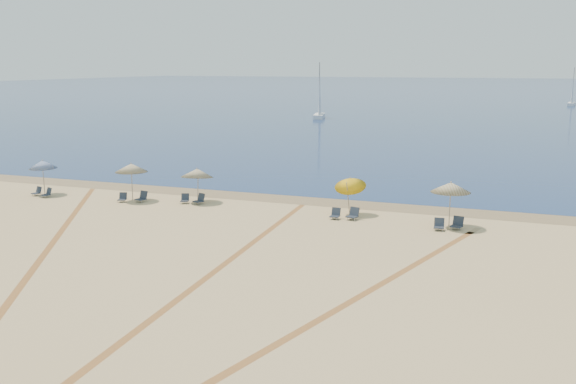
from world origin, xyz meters
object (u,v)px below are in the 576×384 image
at_px(umbrella_4, 451,187).
at_px(chair_5, 200,199).
at_px(chair_2, 123,198).
at_px(sailboat_1, 320,101).
at_px(umbrella_3, 350,183).
at_px(umbrella_1, 131,168).
at_px(umbrella_0, 43,164).
at_px(umbrella_2, 197,173).
at_px(chair_9, 457,224).
at_px(chair_8, 439,225).
at_px(chair_4, 185,199).
at_px(chair_7, 353,214).
at_px(sailboat_0, 572,94).
at_px(chair_6, 335,214).
at_px(chair_3, 142,197).
at_px(chair_1, 47,193).
at_px(chair_0, 37,192).

bearing_deg(umbrella_4, chair_5, 178.24).
relative_size(chair_2, sailboat_1, 0.08).
bearing_deg(umbrella_3, umbrella_1, -176.05).
distance_m(chair_2, chair_5, 5.17).
distance_m(umbrella_0, sailboat_1, 67.83).
bearing_deg(umbrella_4, umbrella_1, -179.97).
height_order(umbrella_2, chair_9, umbrella_2).
bearing_deg(umbrella_2, chair_8, -7.39).
relative_size(umbrella_2, chair_8, 3.41).
distance_m(umbrella_1, chair_4, 4.15).
bearing_deg(chair_4, umbrella_2, 31.73).
xyz_separation_m(umbrella_0, chair_4, (10.52, 0.78, -1.81)).
xyz_separation_m(umbrella_2, chair_9, (16.66, -1.52, -1.60)).
height_order(chair_2, chair_7, chair_7).
bearing_deg(sailboat_0, chair_5, -96.94).
height_order(umbrella_3, chair_9, umbrella_3).
xyz_separation_m(chair_6, sailboat_0, (18.86, 119.22, 2.17)).
bearing_deg(chair_3, umbrella_1, 177.47).
distance_m(umbrella_2, chair_8, 15.97).
bearing_deg(chair_5, sailboat_1, 122.60).
xyz_separation_m(umbrella_1, chair_9, (20.91, -0.44, -1.86)).
distance_m(chair_1, sailboat_0, 126.11).
relative_size(umbrella_0, chair_1, 3.12).
bearing_deg(chair_5, chair_3, -147.64).
xyz_separation_m(umbrella_3, chair_6, (-0.47, -1.41, -1.65)).
bearing_deg(chair_7, umbrella_2, -172.43).
distance_m(chair_3, chair_7, 14.14).
distance_m(umbrella_1, chair_5, 5.08).
bearing_deg(chair_1, umbrella_1, 33.35).
bearing_deg(umbrella_0, chair_0, -108.64).
height_order(chair_1, chair_9, chair_9).
distance_m(chair_8, chair_9, 1.05).
bearing_deg(umbrella_3, chair_7, -65.97).
bearing_deg(chair_6, sailboat_1, 110.24).
bearing_deg(chair_7, umbrella_4, 16.66).
bearing_deg(umbrella_2, umbrella_0, -172.55).
height_order(umbrella_0, chair_9, umbrella_0).
xyz_separation_m(chair_3, chair_9, (20.03, -0.20, -0.01)).
xyz_separation_m(umbrella_3, chair_1, (-20.45, -2.14, -1.65)).
distance_m(chair_0, chair_4, 10.77).
bearing_deg(sailboat_1, chair_3, -95.17).
height_order(umbrella_4, sailboat_0, sailboat_0).
bearing_deg(umbrella_4, umbrella_2, 176.21).
bearing_deg(chair_3, sailboat_1, 110.27).
bearing_deg(umbrella_3, chair_2, -173.69).
relative_size(umbrella_4, chair_1, 3.29).
distance_m(umbrella_0, chair_0, 1.89).
xyz_separation_m(chair_3, sailboat_1, (-9.26, 67.68, 2.44)).
xyz_separation_m(umbrella_2, sailboat_0, (28.62, 117.73, 0.55)).
xyz_separation_m(umbrella_4, chair_2, (-20.76, -0.65, -1.95)).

